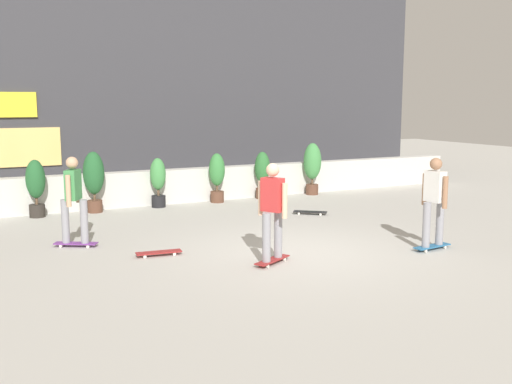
# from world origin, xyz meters

# --- Properties ---
(ground_plane) EXTENTS (48.00, 48.00, 0.00)m
(ground_plane) POSITION_xyz_m (0.00, 0.00, 0.00)
(ground_plane) COLOR #B2AFA8
(planter_wall) EXTENTS (18.00, 0.40, 0.90)m
(planter_wall) POSITION_xyz_m (0.00, 6.00, 0.45)
(planter_wall) COLOR beige
(planter_wall) RESTS_ON ground
(building_backdrop) EXTENTS (20.00, 2.08, 6.50)m
(building_backdrop) POSITION_xyz_m (-0.01, 10.00, 3.25)
(building_backdrop) COLOR #38383D
(building_backdrop) RESTS_ON ground
(potted_plant_0) EXTENTS (0.44, 0.44, 1.36)m
(potted_plant_0) POSITION_xyz_m (-3.73, 5.55, 0.77)
(potted_plant_0) COLOR #2D2823
(potted_plant_0) RESTS_ON ground
(potted_plant_1) EXTENTS (0.51, 0.51, 1.49)m
(potted_plant_1) POSITION_xyz_m (-2.39, 5.55, 0.87)
(potted_plant_1) COLOR brown
(potted_plant_1) RESTS_ON ground
(potted_plant_2) EXTENTS (0.40, 0.40, 1.27)m
(potted_plant_2) POSITION_xyz_m (-0.78, 5.55, 0.69)
(potted_plant_2) COLOR black
(potted_plant_2) RESTS_ON ground
(potted_plant_3) EXTENTS (0.43, 0.43, 1.32)m
(potted_plant_3) POSITION_xyz_m (0.85, 5.55, 0.74)
(potted_plant_3) COLOR brown
(potted_plant_3) RESTS_ON ground
(potted_plant_4) EXTENTS (0.42, 0.42, 1.31)m
(potted_plant_4) POSITION_xyz_m (2.22, 5.55, 0.73)
(potted_plant_4) COLOR brown
(potted_plant_4) RESTS_ON ground
(potted_plant_5) EXTENTS (0.51, 0.51, 1.50)m
(potted_plant_5) POSITION_xyz_m (3.85, 5.55, 0.87)
(potted_plant_5) COLOR brown
(potted_plant_5) RESTS_ON ground
(skater_far_right) EXTENTS (0.82, 0.56, 1.70)m
(skater_far_right) POSITION_xyz_m (2.40, -0.95, 0.94)
(skater_far_right) COLOR #266699
(skater_far_right) RESTS_ON ground
(skater_foreground) EXTENTS (0.79, 0.58, 1.70)m
(skater_foreground) POSITION_xyz_m (-3.43, 2.20, 0.94)
(skater_foreground) COLOR #72338C
(skater_foreground) RESTS_ON ground
(skater_by_wall_left) EXTENTS (0.80, 0.56, 1.70)m
(skater_by_wall_left) POSITION_xyz_m (-0.68, -0.47, 0.94)
(skater_by_wall_left) COLOR maroon
(skater_by_wall_left) RESTS_ON ground
(skateboard_near_camera) EXTENTS (0.82, 0.29, 0.08)m
(skateboard_near_camera) POSITION_xyz_m (-2.23, 0.87, 0.06)
(skateboard_near_camera) COLOR maroon
(skateboard_near_camera) RESTS_ON ground
(skateboard_aside) EXTENTS (0.75, 0.65, 0.08)m
(skateboard_aside) POSITION_xyz_m (2.18, 2.95, 0.06)
(skateboard_aside) COLOR black
(skateboard_aside) RESTS_ON ground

